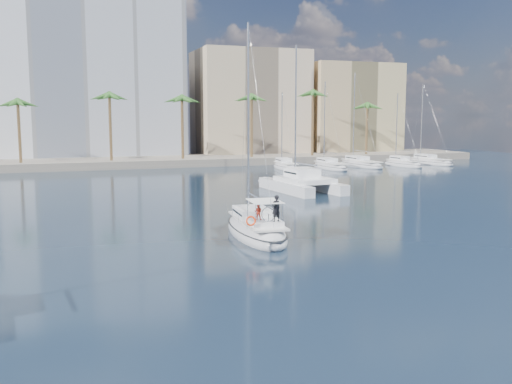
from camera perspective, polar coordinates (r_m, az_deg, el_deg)
name	(u,v)px	position (r m, az deg, el deg)	size (l,w,h in m)	color
ground	(274,243)	(36.47, 1.78, -5.16)	(160.00, 160.00, 0.00)	black
quay	(140,162)	(95.33, -11.52, 3.01)	(120.00, 14.00, 1.20)	gray
building_modern	(59,81)	(106.34, -19.14, 10.44)	(42.00, 16.00, 28.00)	white
building_beige	(250,105)	(108.90, -0.64, 8.67)	(20.00, 14.00, 20.00)	#C6AC8E
building_tan_right	(349,111)	(115.06, 9.26, 8.02)	(18.00, 12.00, 18.00)	tan
palm_centre	(142,101)	(91.10, -11.33, 8.90)	(3.60, 3.60, 12.30)	brown
palm_right	(338,103)	(101.62, 8.25, 8.82)	(3.60, 3.60, 12.30)	brown
main_sloop	(256,229)	(38.60, 0.00, -3.69)	(4.04, 10.39, 15.10)	silver
catamaran	(303,181)	(61.24, 4.68, 1.09)	(6.21, 10.96, 15.53)	silver
seagull	(257,225)	(40.97, 0.05, -3.29)	(0.95, 0.41, 0.18)	silver
moored_yacht_a	(285,169)	(87.00, 2.96, 2.32)	(2.72, 9.35, 11.90)	silver
moored_yacht_b	(330,169)	(87.87, 7.39, 2.32)	(3.14, 10.78, 13.72)	silver
moored_yacht_c	(361,166)	(92.69, 10.43, 2.53)	(3.55, 12.21, 15.54)	silver
moored_yacht_d	(403,166)	(94.40, 14.47, 2.51)	(2.72, 9.35, 11.90)	silver
moored_yacht_e	(429,164)	(99.75, 16.94, 2.68)	(3.14, 10.78, 13.72)	silver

